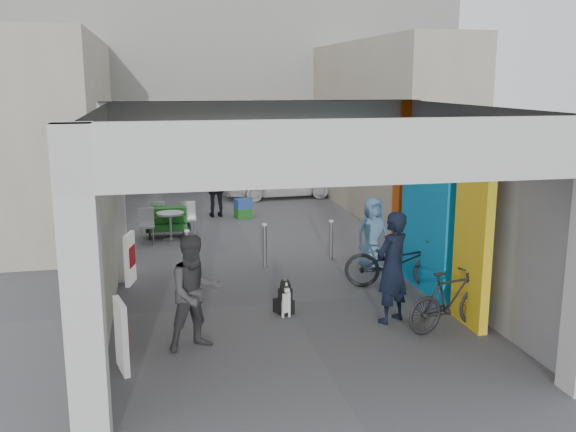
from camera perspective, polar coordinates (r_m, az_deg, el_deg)
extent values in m
plane|color=#4F4F54|center=(11.57, -0.16, -7.72)|extent=(90.00, 90.00, 0.00)
cube|color=#B8B8B4|center=(7.05, -17.77, -6.46)|extent=(0.40, 0.40, 3.50)
cube|color=#B8B8B4|center=(12.87, -15.24, 1.95)|extent=(0.40, 0.40, 3.50)
cube|color=#D14A0C|center=(13.87, 10.36, 2.88)|extent=(0.40, 0.40, 3.50)
plane|color=beige|center=(9.93, -16.13, -1.03)|extent=(0.00, 6.40, 6.40)
plane|color=gray|center=(11.19, 16.14, 0.42)|extent=(0.00, 6.40, 6.40)
cube|color=#0C89CE|center=(12.19, 12.17, -0.13)|extent=(0.15, 2.00, 2.80)
cube|color=yellow|center=(10.62, 16.10, -2.14)|extent=(0.15, 1.00, 2.80)
plane|color=#AAAAA6|center=(9.92, 1.03, 9.65)|extent=(6.40, 6.40, 0.00)
cube|color=#B8B8B4|center=(12.93, -2.04, 8.66)|extent=(6.40, 0.30, 0.70)
cube|color=#B8B8B4|center=(7.02, 6.64, 5.69)|extent=(6.40, 0.30, 0.70)
cube|color=silver|center=(13.10, -2.17, 8.49)|extent=(4.20, 0.05, 0.55)
cube|color=white|center=(24.76, -6.96, 12.19)|extent=(18.00, 4.00, 8.00)
cube|color=#515966|center=(22.91, -6.30, 4.69)|extent=(16.20, 0.06, 1.80)
cube|color=white|center=(22.65, -11.51, 9.01)|extent=(2.60, 0.06, 0.50)
cube|color=red|center=(22.95, -2.63, 9.28)|extent=(2.20, 0.06, 0.50)
cube|color=#A99F8C|center=(18.36, -19.18, 6.99)|extent=(2.00, 9.00, 5.00)
cube|color=#A99F8C|center=(19.42, 8.42, 7.76)|extent=(2.00, 9.00, 5.00)
cylinder|color=gray|center=(13.44, -8.91, -3.10)|extent=(0.09, 0.09, 0.87)
cylinder|color=gray|center=(13.55, -2.08, -2.70)|extent=(0.09, 0.09, 0.93)
cylinder|color=gray|center=(14.20, 3.84, -2.16)|extent=(0.09, 0.09, 0.86)
cube|color=silver|center=(9.14, -14.59, -10.30)|extent=(0.21, 0.55, 1.00)
cube|color=red|center=(9.12, -14.35, -10.00)|extent=(0.13, 0.38, 0.40)
cube|color=silver|center=(12.86, -13.88, -3.70)|extent=(0.21, 0.55, 1.00)
cube|color=red|center=(12.84, -13.72, -3.48)|extent=(0.13, 0.38, 0.40)
cylinder|color=#A3A3A8|center=(16.08, -10.39, -0.97)|extent=(0.06, 0.06, 0.69)
cylinder|color=#A3A3A8|center=(16.16, -10.34, -2.12)|extent=(0.42, 0.42, 0.02)
cylinder|color=#A3A3A8|center=(16.01, -10.43, 0.23)|extent=(0.67, 0.67, 0.05)
cube|color=#A3A3A8|center=(15.93, -12.40, -1.66)|extent=(0.36, 0.36, 0.43)
cube|color=#A3A3A8|center=(16.00, -12.47, -0.04)|extent=(0.36, 0.05, 0.43)
cube|color=#A3A3A8|center=(16.59, -8.78, -0.96)|extent=(0.36, 0.36, 0.43)
cube|color=#A3A3A8|center=(16.67, -8.86, 0.59)|extent=(0.36, 0.05, 0.43)
cube|color=#A3A3A8|center=(16.67, -11.41, -1.01)|extent=(0.36, 0.36, 0.43)
cube|color=#A3A3A8|center=(16.74, -11.48, 0.54)|extent=(0.36, 0.05, 0.43)
cube|color=black|center=(16.53, -10.58, -1.35)|extent=(1.12, 0.56, 0.28)
cube|color=#185619|center=(16.36, -10.58, -0.98)|extent=(0.93, 0.33, 0.17)
cube|color=#185619|center=(16.46, -10.62, -0.24)|extent=(0.93, 0.33, 0.17)
cube|color=#185619|center=(16.56, -10.66, 0.49)|extent=(0.93, 0.33, 0.17)
cube|color=#185619|center=(18.49, -3.99, 0.26)|extent=(0.52, 0.45, 0.28)
cube|color=#26448C|center=(18.44, -4.01, 1.11)|extent=(0.52, 0.45, 0.28)
cube|color=black|center=(11.05, -0.38, -8.03)|extent=(0.24, 0.32, 0.24)
cube|color=black|center=(10.87, -0.25, -7.37)|extent=(0.19, 0.16, 0.36)
cube|color=silver|center=(10.80, -0.15, -7.73)|extent=(0.15, 0.03, 0.34)
cylinder|color=silver|center=(10.85, -0.46, -8.31)|extent=(0.04, 0.04, 0.28)
cylinder|color=silver|center=(10.87, 0.12, -8.27)|extent=(0.04, 0.04, 0.28)
sphere|color=black|center=(10.78, -0.23, -6.30)|extent=(0.19, 0.19, 0.19)
cube|color=silver|center=(10.69, -0.12, -6.57)|extent=(0.08, 0.12, 0.06)
cone|color=black|center=(10.78, -0.53, -5.80)|extent=(0.07, 0.07, 0.08)
cone|color=black|center=(10.80, -0.01, -5.77)|extent=(0.07, 0.07, 0.08)
imported|color=black|center=(10.57, 9.24, -4.54)|extent=(0.81, 0.72, 1.85)
imported|color=#3C3C3F|center=(9.54, -8.24, -6.74)|extent=(0.99, 0.87, 1.72)
imported|color=#5780AA|center=(13.50, 7.53, -1.54)|extent=(0.83, 0.62, 1.53)
imported|color=black|center=(18.60, -6.38, 2.49)|extent=(1.01, 0.48, 1.69)
imported|color=black|center=(12.38, 9.63, -4.05)|extent=(2.08, 1.30, 1.03)
imported|color=black|center=(10.56, 14.28, -7.25)|extent=(1.70, 0.87, 0.98)
imported|color=silver|center=(21.62, -0.74, 3.37)|extent=(3.84, 1.70, 1.29)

